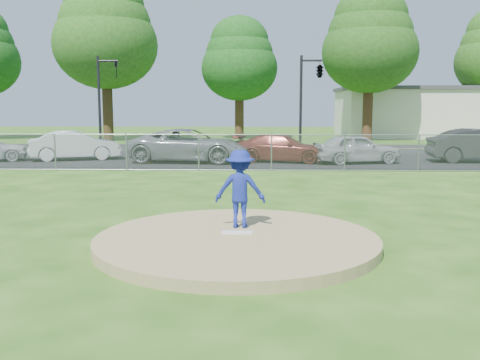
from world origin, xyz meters
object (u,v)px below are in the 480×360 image
Objects in this scene: commercial_building at (433,112)px; parked_car_gray at (189,145)px; tree_left at (105,31)px; pitcher at (240,189)px; parked_car_darkred at (282,148)px; traffic_cone at (147,155)px; traffic_signal_left at (103,94)px; traffic_signal_center at (318,72)px; parked_car_white at (75,145)px; tree_right at (370,40)px; parked_car_pearl at (356,148)px; tree_center at (239,58)px.

commercial_building is 29.41m from parked_car_gray.
pitcher is at bearing -69.94° from tree_left.
traffic_cone is at bearing 109.36° from parked_car_darkred.
traffic_signal_left reaches higher than commercial_building.
parked_car_white is (-12.59, -5.69, -3.88)m from traffic_signal_center.
tree_right is 24.59m from parked_car_white.
parked_car_darkred is 3.48m from parked_car_pearl.
traffic_cone is 0.17× the size of parked_car_darkred.
pitcher is 2.11× the size of traffic_cone.
parked_car_pearl is (16.04, -15.92, -7.54)m from tree_left.
parked_car_pearl reaches higher than traffic_cone.
parked_car_darkred is (-7.40, -16.40, -6.98)m from tree_right.
tree_right is (-7.00, -6.00, 5.49)m from commercial_building.
commercial_building is at bearing 40.60° from tree_right.
tree_right is 7.35× the size of pitcher.
parked_car_gray is 4.43m from parked_car_darkred.
parked_car_pearl reaches higher than parked_car_darkred.
tree_center reaches higher than traffic_signal_left.
tree_right is at bearing 63.29° from traffic_signal_center.
tree_center is 2.18× the size of parked_car_darkred.
pitcher is (8.80, -21.23, -2.37)m from traffic_signal_left.
tree_left is at bearing -66.74° from pitcher.
tree_left is at bearing 31.59° from parked_car_pearl.
tree_right is 2.67× the size of parked_car_white.
tree_left is at bearing 51.87° from parked_car_darkred.
parked_car_gray is at bearing 17.24° from traffic_cone.
parked_car_pearl is (13.66, -1.23, -0.03)m from parked_car_white.
parked_car_darkred is (10.22, -0.71, -0.06)m from parked_car_white.
commercial_building is at bearing 53.06° from traffic_signal_center.
tree_right is at bearing 51.31° from traffic_cone.
parked_car_gray is (1.92, 0.60, 0.41)m from traffic_cone.
traffic_signal_center is at bearing -116.71° from tree_right.
traffic_cone is at bearing -129.93° from parked_car_white.
parked_car_white is at bearing 98.60° from parked_car_darkred.
tree_left is 3.10× the size of parked_car_pearl.
parked_car_white is at bearing -113.30° from tree_center.
commercial_building is 32.84m from parked_car_white.
commercial_building is at bearing -20.14° from parked_car_darkred.
parked_car_darkred is (1.56, 14.83, -0.32)m from pitcher.
tree_center reaches higher than parked_car_white.
traffic_signal_left is 1.00× the size of traffic_signal_center.
parked_car_gray reaches higher than parked_car_pearl.
traffic_cone is (4.02, -7.16, -2.98)m from traffic_signal_left.
parked_car_pearl is at bearing -114.34° from parked_car_white.
parked_car_pearl is (9.79, 0.24, 0.31)m from traffic_cone.
traffic_signal_left reaches higher than parked_car_darkred.
commercial_building reaches higher than parked_car_pearl.
tree_center reaches higher than parked_car_darkred.
pitcher is (-15.96, -37.23, -1.17)m from commercial_building.
traffic_cone is at bearing 77.76° from parked_car_pearl.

